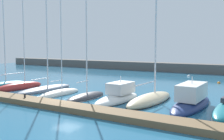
% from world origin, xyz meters
% --- Properties ---
extents(ground_plane, '(120.00, 120.00, 0.00)m').
position_xyz_m(ground_plane, '(0.00, 0.00, 0.00)').
color(ground_plane, '#236084').
extents(dock_pier, '(36.06, 2.14, 0.53)m').
position_xyz_m(dock_pier, '(0.00, -1.92, 0.27)').
color(dock_pier, brown).
rests_on(dock_pier, ground_plane).
extents(breakwater_seawall, '(108.00, 3.66, 2.00)m').
position_xyz_m(breakwater_seawall, '(0.00, 38.51, 1.00)').
color(breakwater_seawall, '#5B5651').
rests_on(breakwater_seawall, ground_plane).
extents(sailboat_teal_nearest, '(2.68, 7.38, 13.88)m').
position_xyz_m(sailboat_teal_nearest, '(-15.25, 3.77, 0.34)').
color(sailboat_teal_nearest, '#19707F').
rests_on(sailboat_teal_nearest, ground_plane).
extents(sailboat_red_second, '(2.40, 7.27, 13.84)m').
position_xyz_m(sailboat_red_second, '(-11.65, 3.63, 0.34)').
color(sailboat_red_second, '#B72D28').
rests_on(sailboat_red_second, ground_plane).
extents(sailboat_slate_third, '(2.90, 9.18, 17.32)m').
position_xyz_m(sailboat_slate_third, '(-7.61, 4.42, 0.28)').
color(sailboat_slate_third, slate).
rests_on(sailboat_slate_third, ground_plane).
extents(sailboat_ivory_fourth, '(2.05, 6.56, 12.05)m').
position_xyz_m(sailboat_ivory_fourth, '(-3.94, 3.22, 0.20)').
color(sailboat_ivory_fourth, silver).
rests_on(sailboat_ivory_fourth, ground_plane).
extents(sailboat_charcoal_fifth, '(2.20, 6.26, 11.12)m').
position_xyz_m(sailboat_charcoal_fifth, '(0.09, 3.15, 0.23)').
color(sailboat_charcoal_fifth, '#2D2D33').
rests_on(sailboat_charcoal_fifth, ground_plane).
extents(motorboat_white_sixth, '(2.95, 7.59, 3.08)m').
position_xyz_m(motorboat_white_sixth, '(3.87, 3.83, 0.46)').
color(motorboat_white_sixth, white).
rests_on(motorboat_white_sixth, ground_plane).
extents(sailboat_sand_seventh, '(3.00, 9.04, 17.23)m').
position_xyz_m(sailboat_sand_seventh, '(7.07, 4.96, 0.37)').
color(sailboat_sand_seventh, beige).
rests_on(sailboat_sand_seventh, ground_plane).
extents(motorboat_navy_eighth, '(2.93, 9.67, 3.38)m').
position_xyz_m(motorboat_navy_eighth, '(11.27, 5.28, 0.61)').
color(motorboat_navy_eighth, navy).
rests_on(motorboat_navy_eighth, ground_plane).
extents(mooring_buoy_orange, '(0.54, 0.54, 0.54)m').
position_xyz_m(mooring_buoy_orange, '(11.00, 23.63, 0.00)').
color(mooring_buoy_orange, orange).
rests_on(mooring_buoy_orange, ground_plane).
extents(mooring_buoy_white, '(0.61, 0.61, 0.61)m').
position_xyz_m(mooring_buoy_white, '(4.43, 30.73, 0.00)').
color(mooring_buoy_white, white).
rests_on(mooring_buoy_white, ground_plane).
extents(dock_bollard, '(0.20, 0.20, 0.44)m').
position_xyz_m(dock_bollard, '(-4.06, -1.92, 0.75)').
color(dock_bollard, black).
rests_on(dock_bollard, dock_pier).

